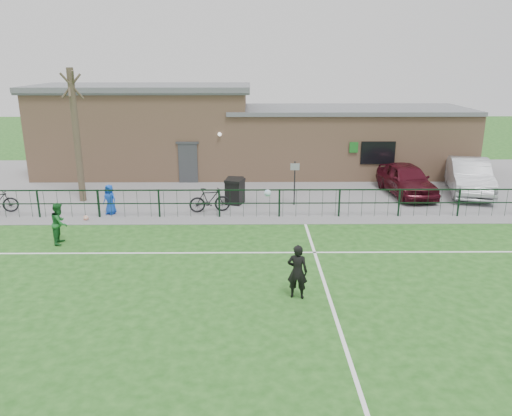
{
  "coord_description": "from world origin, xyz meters",
  "views": [
    {
      "loc": [
        -0.16,
        -11.89,
        6.42
      ],
      "look_at": [
        0.0,
        5.0,
        1.3
      ],
      "focal_mm": 35.0,
      "sensor_mm": 36.0,
      "label": 1
    }
  ],
  "objects_px": {
    "car_silver": "(469,176)",
    "outfield_player": "(60,223)",
    "sign_post": "(295,183)",
    "spectator_child": "(110,199)",
    "wheelie_bin_right": "(235,192)",
    "bare_tree": "(77,137)",
    "car_maroon": "(406,179)",
    "ball_ground": "(86,218)",
    "bicycle_d": "(210,200)",
    "wheelie_bin_left": "(235,191)"
  },
  "relations": [
    {
      "from": "bicycle_d",
      "to": "spectator_child",
      "type": "relative_size",
      "value": 1.39
    },
    {
      "from": "wheelie_bin_right",
      "to": "outfield_player",
      "type": "relative_size",
      "value": 0.7
    },
    {
      "from": "bare_tree",
      "to": "car_silver",
      "type": "relative_size",
      "value": 1.19
    },
    {
      "from": "bicycle_d",
      "to": "ball_ground",
      "type": "xyz_separation_m",
      "value": [
        -5.0,
        -1.08,
        -0.44
      ]
    },
    {
      "from": "car_maroon",
      "to": "car_silver",
      "type": "xyz_separation_m",
      "value": [
        3.15,
        0.28,
        0.07
      ]
    },
    {
      "from": "car_silver",
      "to": "bicycle_d",
      "type": "height_order",
      "value": "car_silver"
    },
    {
      "from": "sign_post",
      "to": "spectator_child",
      "type": "xyz_separation_m",
      "value": [
        -7.93,
        -1.27,
        -0.36
      ]
    },
    {
      "from": "wheelie_bin_right",
      "to": "outfield_player",
      "type": "bearing_deg",
      "value": -121.97
    },
    {
      "from": "car_silver",
      "to": "ball_ground",
      "type": "xyz_separation_m",
      "value": [
        -17.41,
        -4.1,
        -0.75
      ]
    },
    {
      "from": "sign_post",
      "to": "ball_ground",
      "type": "relative_size",
      "value": 9.23
    },
    {
      "from": "sign_post",
      "to": "car_silver",
      "type": "distance_m",
      "value": 8.92
    },
    {
      "from": "outfield_player",
      "to": "car_silver",
      "type": "bearing_deg",
      "value": -73.74
    },
    {
      "from": "sign_post",
      "to": "spectator_child",
      "type": "distance_m",
      "value": 8.04
    },
    {
      "from": "wheelie_bin_left",
      "to": "wheelie_bin_right",
      "type": "distance_m",
      "value": 0.2
    },
    {
      "from": "car_maroon",
      "to": "outfield_player",
      "type": "relative_size",
      "value": 2.97
    },
    {
      "from": "bicycle_d",
      "to": "spectator_child",
      "type": "xyz_separation_m",
      "value": [
        -4.21,
        -0.24,
        0.11
      ]
    },
    {
      "from": "bicycle_d",
      "to": "ball_ground",
      "type": "relative_size",
      "value": 8.16
    },
    {
      "from": "bare_tree",
      "to": "outfield_player",
      "type": "height_order",
      "value": "bare_tree"
    },
    {
      "from": "wheelie_bin_left",
      "to": "spectator_child",
      "type": "xyz_separation_m",
      "value": [
        -5.23,
        -1.72,
        0.11
      ]
    },
    {
      "from": "ball_ground",
      "to": "wheelie_bin_left",
      "type": "bearing_deg",
      "value": 23.02
    },
    {
      "from": "bare_tree",
      "to": "car_maroon",
      "type": "bearing_deg",
      "value": 3.43
    },
    {
      "from": "sign_post",
      "to": "outfield_player",
      "type": "xyz_separation_m",
      "value": [
        -8.77,
        -4.7,
        -0.27
      ]
    },
    {
      "from": "bare_tree",
      "to": "spectator_child",
      "type": "height_order",
      "value": "bare_tree"
    },
    {
      "from": "spectator_child",
      "to": "outfield_player",
      "type": "bearing_deg",
      "value": -79.95
    },
    {
      "from": "bare_tree",
      "to": "wheelie_bin_right",
      "type": "height_order",
      "value": "bare_tree"
    },
    {
      "from": "bicycle_d",
      "to": "sign_post",
      "type": "bearing_deg",
      "value": -84.93
    },
    {
      "from": "bare_tree",
      "to": "spectator_child",
      "type": "distance_m",
      "value": 3.62
    },
    {
      "from": "outfield_player",
      "to": "bicycle_d",
      "type": "bearing_deg",
      "value": -58.76
    },
    {
      "from": "wheelie_bin_right",
      "to": "sign_post",
      "type": "distance_m",
      "value": 2.73
    },
    {
      "from": "wheelie_bin_right",
      "to": "bicycle_d",
      "type": "xyz_separation_m",
      "value": [
        -1.04,
        -1.28,
        0.01
      ]
    },
    {
      "from": "wheelie_bin_right",
      "to": "car_silver",
      "type": "relative_size",
      "value": 0.21
    },
    {
      "from": "wheelie_bin_right",
      "to": "ball_ground",
      "type": "height_order",
      "value": "wheelie_bin_right"
    },
    {
      "from": "sign_post",
      "to": "outfield_player",
      "type": "distance_m",
      "value": 9.95
    },
    {
      "from": "spectator_child",
      "to": "wheelie_bin_right",
      "type": "bearing_deg",
      "value": 40.07
    },
    {
      "from": "car_maroon",
      "to": "spectator_child",
      "type": "height_order",
      "value": "car_maroon"
    },
    {
      "from": "car_silver",
      "to": "outfield_player",
      "type": "distance_m",
      "value": 18.7
    },
    {
      "from": "outfield_player",
      "to": "bare_tree",
      "type": "bearing_deg",
      "value": 5.6
    },
    {
      "from": "car_maroon",
      "to": "outfield_player",
      "type": "height_order",
      "value": "car_maroon"
    },
    {
      "from": "car_maroon",
      "to": "car_silver",
      "type": "height_order",
      "value": "car_silver"
    },
    {
      "from": "wheelie_bin_right",
      "to": "car_silver",
      "type": "distance_m",
      "value": 11.5
    },
    {
      "from": "bare_tree",
      "to": "sign_post",
      "type": "xyz_separation_m",
      "value": [
        9.77,
        -0.79,
        -1.98
      ]
    },
    {
      "from": "bare_tree",
      "to": "spectator_child",
      "type": "relative_size",
      "value": 4.71
    },
    {
      "from": "car_maroon",
      "to": "outfield_player",
      "type": "xyz_separation_m",
      "value": [
        -14.32,
        -6.4,
        -0.03
      ]
    },
    {
      "from": "wheelie_bin_left",
      "to": "car_silver",
      "type": "bearing_deg",
      "value": 15.17
    },
    {
      "from": "sign_post",
      "to": "spectator_child",
      "type": "relative_size",
      "value": 1.57
    },
    {
      "from": "sign_post",
      "to": "outfield_player",
      "type": "height_order",
      "value": "sign_post"
    },
    {
      "from": "bare_tree",
      "to": "car_silver",
      "type": "distance_m",
      "value": 18.62
    },
    {
      "from": "car_maroon",
      "to": "ball_ground",
      "type": "xyz_separation_m",
      "value": [
        -14.26,
        -3.82,
        -0.67
      ]
    },
    {
      "from": "wheelie_bin_left",
      "to": "wheelie_bin_right",
      "type": "height_order",
      "value": "wheelie_bin_right"
    },
    {
      "from": "car_silver",
      "to": "ball_ground",
      "type": "distance_m",
      "value": 17.9
    }
  ]
}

